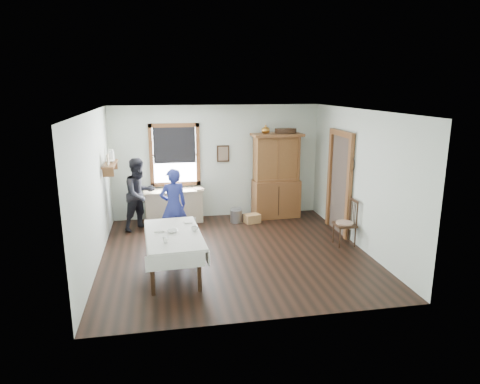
{
  "coord_description": "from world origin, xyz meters",
  "views": [
    {
      "loc": [
        -1.3,
        -7.62,
        3.12
      ],
      "look_at": [
        0.16,
        0.3,
        1.13
      ],
      "focal_mm": 32.0,
      "sensor_mm": 36.0,
      "label": 1
    }
  ],
  "objects_px": {
    "wicker_basket": "(252,218)",
    "woman_blue": "(174,208)",
    "spindle_chair": "(345,222)",
    "work_counter": "(174,206)",
    "pail": "(236,216)",
    "china_hutch": "(276,176)",
    "figure_dark": "(140,197)",
    "dining_table": "(174,253)"
  },
  "relations": [
    {
      "from": "woman_blue",
      "to": "dining_table",
      "type": "bearing_deg",
      "value": 73.69
    },
    {
      "from": "china_hutch",
      "to": "spindle_chair",
      "type": "height_order",
      "value": "china_hutch"
    },
    {
      "from": "wicker_basket",
      "to": "figure_dark",
      "type": "height_order",
      "value": "figure_dark"
    },
    {
      "from": "china_hutch",
      "to": "figure_dark",
      "type": "bearing_deg",
      "value": -176.29
    },
    {
      "from": "pail",
      "to": "woman_blue",
      "type": "bearing_deg",
      "value": -144.84
    },
    {
      "from": "work_counter",
      "to": "figure_dark",
      "type": "relative_size",
      "value": 0.91
    },
    {
      "from": "china_hutch",
      "to": "woman_blue",
      "type": "height_order",
      "value": "china_hutch"
    },
    {
      "from": "wicker_basket",
      "to": "woman_blue",
      "type": "xyz_separation_m",
      "value": [
        -1.84,
        -0.92,
        0.61
      ]
    },
    {
      "from": "figure_dark",
      "to": "work_counter",
      "type": "bearing_deg",
      "value": -11.55
    },
    {
      "from": "pail",
      "to": "woman_blue",
      "type": "distance_m",
      "value": 1.89
    },
    {
      "from": "pail",
      "to": "spindle_chair",
      "type": "bearing_deg",
      "value": -44.72
    },
    {
      "from": "china_hutch",
      "to": "woman_blue",
      "type": "distance_m",
      "value": 2.85
    },
    {
      "from": "wicker_basket",
      "to": "dining_table",
      "type": "bearing_deg",
      "value": -127.52
    },
    {
      "from": "work_counter",
      "to": "wicker_basket",
      "type": "bearing_deg",
      "value": -16.7
    },
    {
      "from": "wicker_basket",
      "to": "pail",
      "type": "bearing_deg",
      "value": 161.66
    },
    {
      "from": "work_counter",
      "to": "dining_table",
      "type": "distance_m",
      "value": 2.86
    },
    {
      "from": "dining_table",
      "to": "spindle_chair",
      "type": "relative_size",
      "value": 1.88
    },
    {
      "from": "work_counter",
      "to": "wicker_basket",
      "type": "distance_m",
      "value": 1.87
    },
    {
      "from": "woman_blue",
      "to": "spindle_chair",
      "type": "bearing_deg",
      "value": 151.74
    },
    {
      "from": "work_counter",
      "to": "woman_blue",
      "type": "relative_size",
      "value": 0.96
    },
    {
      "from": "dining_table",
      "to": "pail",
      "type": "distance_m",
      "value": 3.0
    },
    {
      "from": "wicker_basket",
      "to": "spindle_chair",
      "type": "bearing_deg",
      "value": -48.92
    },
    {
      "from": "wicker_basket",
      "to": "china_hutch",
      "type": "bearing_deg",
      "value": 29.99
    },
    {
      "from": "work_counter",
      "to": "china_hutch",
      "type": "relative_size",
      "value": 0.67
    },
    {
      "from": "dining_table",
      "to": "figure_dark",
      "type": "xyz_separation_m",
      "value": [
        -0.66,
        2.47,
        0.39
      ]
    },
    {
      "from": "china_hutch",
      "to": "dining_table",
      "type": "xyz_separation_m",
      "value": [
        -2.56,
        -2.85,
        -0.66
      ]
    },
    {
      "from": "wicker_basket",
      "to": "woman_blue",
      "type": "relative_size",
      "value": 0.25
    },
    {
      "from": "wicker_basket",
      "to": "figure_dark",
      "type": "xyz_separation_m",
      "value": [
        -2.54,
        0.01,
        0.64
      ]
    },
    {
      "from": "work_counter",
      "to": "figure_dark",
      "type": "bearing_deg",
      "value": -156.76
    },
    {
      "from": "spindle_chair",
      "to": "wicker_basket",
      "type": "xyz_separation_m",
      "value": [
        -1.52,
        1.75,
        -0.37
      ]
    },
    {
      "from": "china_hutch",
      "to": "figure_dark",
      "type": "relative_size",
      "value": 1.37
    },
    {
      "from": "figure_dark",
      "to": "china_hutch",
      "type": "bearing_deg",
      "value": -32.34
    },
    {
      "from": "pail",
      "to": "dining_table",
      "type": "bearing_deg",
      "value": -120.6
    },
    {
      "from": "work_counter",
      "to": "pail",
      "type": "height_order",
      "value": "work_counter"
    },
    {
      "from": "spindle_chair",
      "to": "work_counter",
      "type": "bearing_deg",
      "value": 148.27
    },
    {
      "from": "work_counter",
      "to": "dining_table",
      "type": "height_order",
      "value": "work_counter"
    },
    {
      "from": "spindle_chair",
      "to": "figure_dark",
      "type": "bearing_deg",
      "value": 157.74
    },
    {
      "from": "figure_dark",
      "to": "woman_blue",
      "type": "bearing_deg",
      "value": -91.75
    },
    {
      "from": "china_hutch",
      "to": "dining_table",
      "type": "distance_m",
      "value": 3.89
    },
    {
      "from": "spindle_chair",
      "to": "pail",
      "type": "height_order",
      "value": "spindle_chair"
    },
    {
      "from": "china_hutch",
      "to": "wicker_basket",
      "type": "bearing_deg",
      "value": -153.04
    },
    {
      "from": "china_hutch",
      "to": "figure_dark",
      "type": "distance_m",
      "value": 3.25
    }
  ]
}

